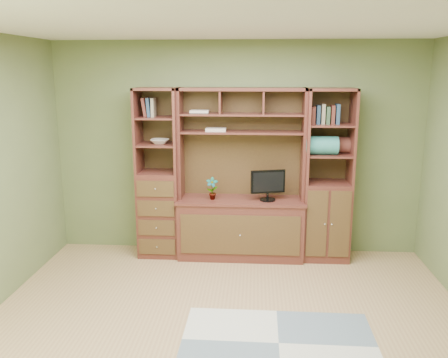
# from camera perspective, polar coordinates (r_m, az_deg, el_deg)

# --- Properties ---
(room) EXTENTS (4.60, 4.10, 2.64)m
(room) POSITION_cam_1_polar(r_m,az_deg,el_deg) (3.90, 0.39, -1.11)
(room) COLOR tan
(room) RESTS_ON ground
(center_hutch) EXTENTS (1.54, 0.53, 2.05)m
(center_hutch) POSITION_cam_1_polar(r_m,az_deg,el_deg) (5.64, 2.07, 0.45)
(center_hutch) COLOR #54251D
(center_hutch) RESTS_ON ground
(left_tower) EXTENTS (0.50, 0.45, 2.05)m
(left_tower) POSITION_cam_1_polar(r_m,az_deg,el_deg) (5.80, -7.84, 0.67)
(left_tower) COLOR #54251D
(left_tower) RESTS_ON ground
(right_tower) EXTENTS (0.55, 0.45, 2.05)m
(right_tower) POSITION_cam_1_polar(r_m,az_deg,el_deg) (5.75, 12.36, 0.38)
(right_tower) COLOR #54251D
(right_tower) RESTS_ON ground
(rug) EXTENTS (1.65, 1.11, 0.01)m
(rug) POSITION_cam_1_polar(r_m,az_deg,el_deg) (4.24, 6.60, -19.07)
(rug) COLOR #9CA1A1
(rug) RESTS_ON ground
(monitor) EXTENTS (0.45, 0.29, 0.51)m
(monitor) POSITION_cam_1_polar(r_m,az_deg,el_deg) (5.62, 5.31, -0.08)
(monitor) COLOR black
(monitor) RESTS_ON center_hutch
(orchid) EXTENTS (0.14, 0.10, 0.27)m
(orchid) POSITION_cam_1_polar(r_m,az_deg,el_deg) (5.67, -1.45, -1.15)
(orchid) COLOR #AD523A
(orchid) RESTS_ON center_hutch
(magazines) EXTENTS (0.24, 0.17, 0.04)m
(magazines) POSITION_cam_1_polar(r_m,az_deg,el_deg) (5.66, -0.96, 5.98)
(magazines) COLOR beige
(magazines) RESTS_ON center_hutch
(bowl) EXTENTS (0.22, 0.22, 0.05)m
(bowl) POSITION_cam_1_polar(r_m,az_deg,el_deg) (5.72, -7.72, 4.51)
(bowl) COLOR beige
(bowl) RESTS_ON left_tower
(blanket_teal) EXTENTS (0.37, 0.21, 0.21)m
(blanket_teal) POSITION_cam_1_polar(r_m,az_deg,el_deg) (5.62, 11.68, 3.98)
(blanket_teal) COLOR teal
(blanket_teal) RESTS_ON right_tower
(blanket_red) EXTENTS (0.34, 0.19, 0.19)m
(blanket_red) POSITION_cam_1_polar(r_m,az_deg,el_deg) (5.78, 13.84, 4.01)
(blanket_red) COLOR brown
(blanket_red) RESTS_ON right_tower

